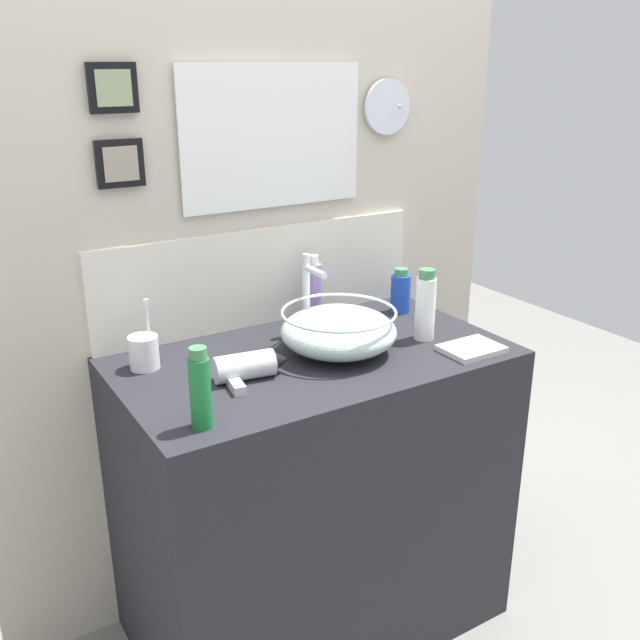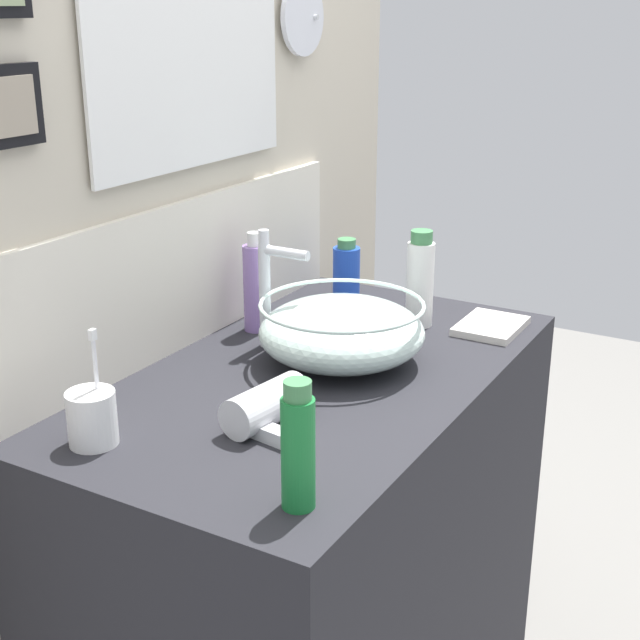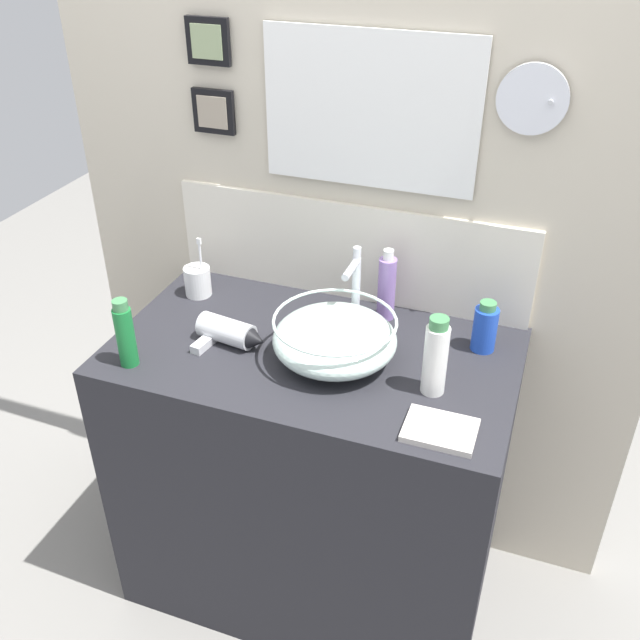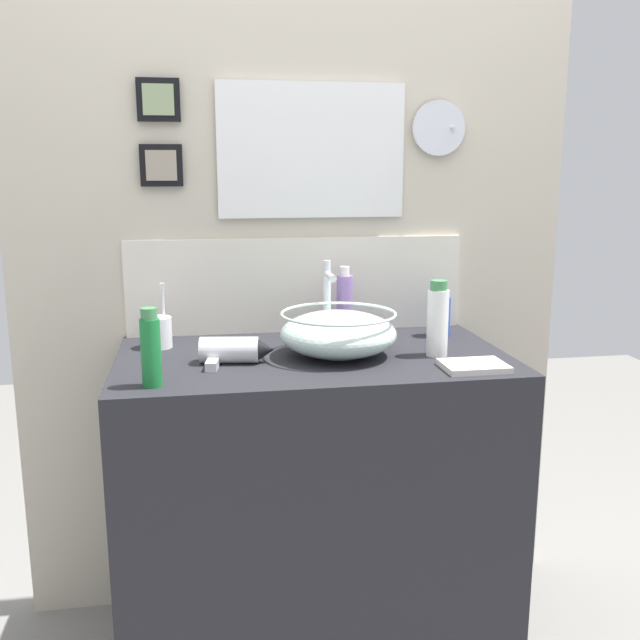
{
  "view_description": "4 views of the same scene",
  "coord_description": "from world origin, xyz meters",
  "px_view_note": "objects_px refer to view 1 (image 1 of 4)",
  "views": [
    {
      "loc": [
        -0.95,
        -1.58,
        1.7
      ],
      "look_at": [
        0.02,
        0.0,
        1.02
      ],
      "focal_mm": 40.0,
      "sensor_mm": 36.0,
      "label": 1
    },
    {
      "loc": [
        -1.37,
        -0.8,
        1.6
      ],
      "look_at": [
        0.02,
        0.0,
        1.02
      ],
      "focal_mm": 50.0,
      "sensor_mm": 36.0,
      "label": 2
    },
    {
      "loc": [
        0.56,
        -1.48,
        2.03
      ],
      "look_at": [
        0.02,
        0.0,
        1.02
      ],
      "focal_mm": 40.0,
      "sensor_mm": 36.0,
      "label": 3
    },
    {
      "loc": [
        -0.31,
        -1.92,
        1.44
      ],
      "look_at": [
        0.02,
        0.0,
        1.02
      ],
      "focal_mm": 40.0,
      "sensor_mm": 36.0,
      "label": 4
    }
  ],
  "objects_px": {
    "faucet": "(308,290)",
    "soap_dispenser": "(425,306)",
    "spray_bottle": "(401,292)",
    "lotion_bottle": "(200,390)",
    "shampoo_bottle": "(314,292)",
    "hand_towel": "(471,349)",
    "glass_bowl_sink": "(339,331)",
    "hair_drier": "(250,366)",
    "toothbrush_cup": "(144,352)"
  },
  "relations": [
    {
      "from": "faucet",
      "to": "soap_dispenser",
      "type": "height_order",
      "value": "faucet"
    },
    {
      "from": "spray_bottle",
      "to": "lotion_bottle",
      "type": "height_order",
      "value": "lotion_bottle"
    },
    {
      "from": "soap_dispenser",
      "to": "shampoo_bottle",
      "type": "distance_m",
      "value": 0.36
    },
    {
      "from": "lotion_bottle",
      "to": "hand_towel",
      "type": "height_order",
      "value": "lotion_bottle"
    },
    {
      "from": "glass_bowl_sink",
      "to": "lotion_bottle",
      "type": "bearing_deg",
      "value": -157.86
    },
    {
      "from": "glass_bowl_sink",
      "to": "hair_drier",
      "type": "relative_size",
      "value": 1.58
    },
    {
      "from": "faucet",
      "to": "toothbrush_cup",
      "type": "xyz_separation_m",
      "value": [
        -0.5,
        0.02,
        -0.09
      ]
    },
    {
      "from": "toothbrush_cup",
      "to": "glass_bowl_sink",
      "type": "bearing_deg",
      "value": -19.9
    },
    {
      "from": "spray_bottle",
      "to": "shampoo_bottle",
      "type": "relative_size",
      "value": 0.67
    },
    {
      "from": "hair_drier",
      "to": "shampoo_bottle",
      "type": "distance_m",
      "value": 0.46
    },
    {
      "from": "shampoo_bottle",
      "to": "hand_towel",
      "type": "height_order",
      "value": "shampoo_bottle"
    },
    {
      "from": "toothbrush_cup",
      "to": "shampoo_bottle",
      "type": "xyz_separation_m",
      "value": [
        0.57,
        0.07,
        0.05
      ]
    },
    {
      "from": "glass_bowl_sink",
      "to": "spray_bottle",
      "type": "xyz_separation_m",
      "value": [
        0.36,
        0.18,
        0.0
      ]
    },
    {
      "from": "spray_bottle",
      "to": "lotion_bottle",
      "type": "relative_size",
      "value": 0.76
    },
    {
      "from": "soap_dispenser",
      "to": "hand_towel",
      "type": "xyz_separation_m",
      "value": [
        0.05,
        -0.15,
        -0.09
      ]
    },
    {
      "from": "faucet",
      "to": "spray_bottle",
      "type": "distance_m",
      "value": 0.37
    },
    {
      "from": "faucet",
      "to": "hair_drier",
      "type": "xyz_separation_m",
      "value": [
        -0.29,
        -0.19,
        -0.11
      ]
    },
    {
      "from": "lotion_bottle",
      "to": "shampoo_bottle",
      "type": "bearing_deg",
      "value": 38.5
    },
    {
      "from": "lotion_bottle",
      "to": "hair_drier",
      "type": "bearing_deg",
      "value": 40.36
    },
    {
      "from": "hair_drier",
      "to": "spray_bottle",
      "type": "height_order",
      "value": "spray_bottle"
    },
    {
      "from": "hand_towel",
      "to": "spray_bottle",
      "type": "bearing_deg",
      "value": 84.53
    },
    {
      "from": "faucet",
      "to": "spray_bottle",
      "type": "relative_size",
      "value": 1.68
    },
    {
      "from": "faucet",
      "to": "soap_dispenser",
      "type": "bearing_deg",
      "value": -37.66
    },
    {
      "from": "hair_drier",
      "to": "lotion_bottle",
      "type": "height_order",
      "value": "lotion_bottle"
    },
    {
      "from": "spray_bottle",
      "to": "hand_towel",
      "type": "xyz_separation_m",
      "value": [
        -0.04,
        -0.38,
        -0.06
      ]
    },
    {
      "from": "hand_towel",
      "to": "toothbrush_cup",
      "type": "bearing_deg",
      "value": 155.58
    },
    {
      "from": "hair_drier",
      "to": "hand_towel",
      "type": "distance_m",
      "value": 0.64
    },
    {
      "from": "lotion_bottle",
      "to": "hand_towel",
      "type": "relative_size",
      "value": 1.17
    },
    {
      "from": "glass_bowl_sink",
      "to": "hair_drier",
      "type": "bearing_deg",
      "value": -174.66
    },
    {
      "from": "hair_drier",
      "to": "soap_dispenser",
      "type": "xyz_separation_m",
      "value": [
        0.57,
        -0.02,
        0.07
      ]
    },
    {
      "from": "toothbrush_cup",
      "to": "soap_dispenser",
      "type": "height_order",
      "value": "soap_dispenser"
    },
    {
      "from": "shampoo_bottle",
      "to": "lotion_bottle",
      "type": "bearing_deg",
      "value": -141.5
    },
    {
      "from": "hand_towel",
      "to": "soap_dispenser",
      "type": "bearing_deg",
      "value": 108.94
    },
    {
      "from": "lotion_bottle",
      "to": "hand_towel",
      "type": "xyz_separation_m",
      "value": [
        0.82,
        0.01,
        -0.08
      ]
    },
    {
      "from": "glass_bowl_sink",
      "to": "faucet",
      "type": "xyz_separation_m",
      "value": [
        -0.0,
        0.17,
        0.08
      ]
    },
    {
      "from": "glass_bowl_sink",
      "to": "toothbrush_cup",
      "type": "bearing_deg",
      "value": 160.1
    },
    {
      "from": "faucet",
      "to": "spray_bottle",
      "type": "bearing_deg",
      "value": 2.76
    },
    {
      "from": "glass_bowl_sink",
      "to": "toothbrush_cup",
      "type": "height_order",
      "value": "toothbrush_cup"
    },
    {
      "from": "hair_drier",
      "to": "lotion_bottle",
      "type": "distance_m",
      "value": 0.28
    },
    {
      "from": "hair_drier",
      "to": "hand_towel",
      "type": "height_order",
      "value": "hair_drier"
    },
    {
      "from": "glass_bowl_sink",
      "to": "soap_dispenser",
      "type": "bearing_deg",
      "value": -9.25
    },
    {
      "from": "glass_bowl_sink",
      "to": "toothbrush_cup",
      "type": "xyz_separation_m",
      "value": [
        -0.5,
        0.18,
        -0.02
      ]
    },
    {
      "from": "spray_bottle",
      "to": "shampoo_bottle",
      "type": "xyz_separation_m",
      "value": [
        -0.29,
        0.07,
        0.03
      ]
    },
    {
      "from": "soap_dispenser",
      "to": "shampoo_bottle",
      "type": "bearing_deg",
      "value": 124.77
    },
    {
      "from": "shampoo_bottle",
      "to": "hand_towel",
      "type": "xyz_separation_m",
      "value": [
        0.26,
        -0.44,
        -0.09
      ]
    },
    {
      "from": "hair_drier",
      "to": "hand_towel",
      "type": "xyz_separation_m",
      "value": [
        0.62,
        -0.17,
        -0.03
      ]
    },
    {
      "from": "faucet",
      "to": "hand_towel",
      "type": "xyz_separation_m",
      "value": [
        0.32,
        -0.36,
        -0.13
      ]
    },
    {
      "from": "soap_dispenser",
      "to": "hand_towel",
      "type": "height_order",
      "value": "soap_dispenser"
    },
    {
      "from": "hair_drier",
      "to": "shampoo_bottle",
      "type": "bearing_deg",
      "value": 37.39
    },
    {
      "from": "glass_bowl_sink",
      "to": "hand_towel",
      "type": "bearing_deg",
      "value": -30.82
    }
  ]
}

